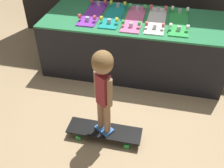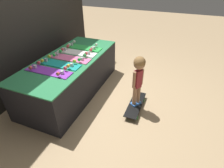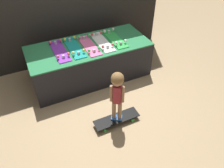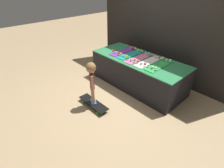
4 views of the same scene
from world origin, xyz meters
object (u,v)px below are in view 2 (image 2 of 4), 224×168
object	(u,v)px
skateboard_purple_on_rack	(48,71)
skateboard_on_floor	(135,105)
skateboard_green_on_rack	(83,47)
skateboard_white_on_rack	(77,52)
child	(139,73)
skateboard_pink_on_rack	(70,58)
skateboard_teal_on_rack	(59,64)

from	to	relation	value
skateboard_purple_on_rack	skateboard_on_floor	distance (m)	1.49
skateboard_green_on_rack	skateboard_on_floor	distance (m)	1.52
skateboard_white_on_rack	child	size ratio (longest dim) A/B	0.87
skateboard_green_on_rack	child	xyz separation A→B (m)	(-0.57, -1.26, -0.00)
skateboard_pink_on_rack	skateboard_green_on_rack	size ratio (longest dim) A/B	1.00
skateboard_on_floor	child	distance (m)	0.62
skateboard_purple_on_rack	skateboard_pink_on_rack	bearing A→B (deg)	-5.11
skateboard_white_on_rack	skateboard_green_on_rack	world-z (taller)	same
skateboard_pink_on_rack	skateboard_purple_on_rack	bearing A→B (deg)	174.89
skateboard_green_on_rack	child	bearing A→B (deg)	-114.46
skateboard_on_floor	child	xyz separation A→B (m)	(0.00, 0.00, 0.62)
skateboard_white_on_rack	child	xyz separation A→B (m)	(-0.32, -1.25, -0.00)
skateboard_teal_on_rack	skateboard_on_floor	bearing A→B (deg)	-81.54
skateboard_pink_on_rack	skateboard_on_floor	bearing A→B (deg)	-93.00
skateboard_purple_on_rack	skateboard_white_on_rack	world-z (taller)	same
child	skateboard_pink_on_rack	bearing A→B (deg)	119.56
skateboard_teal_on_rack	child	world-z (taller)	child
skateboard_on_floor	child	world-z (taller)	child
skateboard_on_floor	skateboard_pink_on_rack	bearing A→B (deg)	87.00
skateboard_purple_on_rack	skateboard_on_floor	world-z (taller)	skateboard_purple_on_rack
skateboard_white_on_rack	skateboard_on_floor	distance (m)	1.43
skateboard_purple_on_rack	skateboard_white_on_rack	size ratio (longest dim) A/B	1.00
skateboard_teal_on_rack	skateboard_white_on_rack	bearing A→B (deg)	-3.37
skateboard_pink_on_rack	child	world-z (taller)	child
skateboard_white_on_rack	skateboard_on_floor	bearing A→B (deg)	-104.36
skateboard_teal_on_rack	skateboard_green_on_rack	world-z (taller)	same
skateboard_teal_on_rack	skateboard_on_floor	distance (m)	1.43
skateboard_pink_on_rack	skateboard_green_on_rack	bearing A→B (deg)	3.08
skateboard_pink_on_rack	skateboard_white_on_rack	xyz separation A→B (m)	(0.25, 0.01, 0.00)
skateboard_purple_on_rack	skateboard_pink_on_rack	size ratio (longest dim) A/B	1.00
child	skateboard_white_on_rack	bearing A→B (deg)	108.20
skateboard_purple_on_rack	skateboard_white_on_rack	distance (m)	0.76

